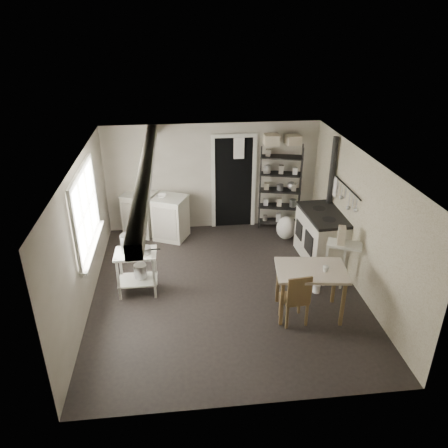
{
  "coord_description": "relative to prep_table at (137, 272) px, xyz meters",
  "views": [
    {
      "loc": [
        -0.73,
        -6.26,
        4.3
      ],
      "look_at": [
        0.0,
        0.3,
        1.1
      ],
      "focal_mm": 35.0,
      "sensor_mm": 36.0,
      "label": 1
    }
  ],
  "objects": [
    {
      "name": "doorway",
      "position": [
        1.94,
        2.4,
        0.6
      ],
      "size": [
        0.96,
        0.1,
        2.08
      ],
      "primitive_type": null,
      "color": "silver",
      "rests_on": "ground"
    },
    {
      "name": "shelf_jar",
      "position": [
        2.59,
        2.29,
        0.96
      ],
      "size": [
        0.09,
        0.09,
        0.18
      ],
      "primitive_type": "imported",
      "rotation": [
        0.0,
        0.0,
        -0.07
      ],
      "color": "white",
      "rests_on": "shelf_rack"
    },
    {
      "name": "bucket",
      "position": [
        0.05,
        0.05,
        -0.02
      ],
      "size": [
        0.27,
        0.27,
        0.23
      ],
      "primitive_type": "cylinder",
      "rotation": [
        0.0,
        0.0,
        0.31
      ],
      "color": "silver",
      "rests_on": "prep_table"
    },
    {
      "name": "stove",
      "position": [
        3.41,
        0.73,
        0.04
      ],
      "size": [
        0.76,
        1.28,
        0.97
      ],
      "primitive_type": null,
      "rotation": [
        0.0,
        0.0,
        0.06
      ],
      "color": "beige",
      "rests_on": "ground"
    },
    {
      "name": "counter_cup",
      "position": [
        -0.12,
        2.06,
        0.57
      ],
      "size": [
        0.13,
        0.13,
        0.1
      ],
      "primitive_type": "imported",
      "rotation": [
        0.0,
        0.0,
        -0.05
      ],
      "color": "white",
      "rests_on": "base_cabinets"
    },
    {
      "name": "work_table",
      "position": [
        2.7,
        -0.88,
        -0.02
      ],
      "size": [
        1.14,
        0.87,
        0.8
      ],
      "primitive_type": null,
      "rotation": [
        0.0,
        0.0,
        -0.13
      ],
      "color": "beige",
      "rests_on": "ground"
    },
    {
      "name": "side_ledge",
      "position": [
        3.44,
        -0.27,
        0.03
      ],
      "size": [
        0.65,
        0.51,
        0.88
      ],
      "primitive_type": null,
      "rotation": [
        0.0,
        0.0,
        -0.43
      ],
      "color": "silver",
      "rests_on": "ground"
    },
    {
      "name": "wall_left",
      "position": [
        -0.76,
        -0.07,
        0.75
      ],
      "size": [
        0.02,
        5.0,
        2.3
      ],
      "primitive_type": "cube",
      "color": "#AAA391",
      "rests_on": "ground"
    },
    {
      "name": "ceiling_beam",
      "position": [
        0.29,
        -0.07,
        1.8
      ],
      "size": [
        0.18,
        5.0,
        0.18
      ],
      "primitive_type": null,
      "color": "silver",
      "rests_on": "ceiling"
    },
    {
      "name": "chair",
      "position": [
        2.41,
        -1.04,
        0.08
      ],
      "size": [
        0.4,
        0.42,
        0.89
      ],
      "primitive_type": null,
      "rotation": [
        0.0,
        0.0,
        0.1
      ],
      "color": "brown",
      "rests_on": "ground"
    },
    {
      "name": "stovepipe",
      "position": [
        3.65,
        1.2,
        1.19
      ],
      "size": [
        0.14,
        0.14,
        1.45
      ],
      "primitive_type": null,
      "rotation": [
        0.0,
        0.0,
        0.33
      ],
      "color": "black",
      "rests_on": "stove"
    },
    {
      "name": "wall_back",
      "position": [
        1.49,
        2.43,
        0.75
      ],
      "size": [
        4.5,
        0.02,
        2.3
      ],
      "primitive_type": "cube",
      "color": "#AAA391",
      "rests_on": "ground"
    },
    {
      "name": "oats_box",
      "position": [
        3.37,
        -0.25,
        0.61
      ],
      "size": [
        0.17,
        0.22,
        0.29
      ],
      "primitive_type": "cube",
      "rotation": [
        0.0,
        0.0,
        -0.31
      ],
      "color": "beige",
      "rests_on": "side_ledge"
    },
    {
      "name": "table_cup",
      "position": [
        2.89,
        -0.96,
        0.4
      ],
      "size": [
        0.12,
        0.12,
        0.09
      ],
      "primitive_type": "imported",
      "rotation": [
        0.0,
        0.0,
        -0.38
      ],
      "color": "white",
      "rests_on": "work_table"
    },
    {
      "name": "window",
      "position": [
        -0.73,
        0.13,
        1.1
      ],
      "size": [
        0.12,
        1.76,
        1.28
      ],
      "primitive_type": null,
      "color": "silver",
      "rests_on": "wall_left"
    },
    {
      "name": "utensil_rail",
      "position": [
        3.68,
        0.53,
        1.15
      ],
      "size": [
        0.06,
        1.2,
        0.44
      ],
      "primitive_type": null,
      "color": "silver",
      "rests_on": "wall_right"
    },
    {
      "name": "flour_sack",
      "position": [
        2.96,
        1.64,
        -0.16
      ],
      "size": [
        0.52,
        0.48,
        0.5
      ],
      "primitive_type": "ellipsoid",
      "rotation": [
        0.0,
        0.0,
        -0.36
      ],
      "color": "silver",
      "rests_on": "ground"
    },
    {
      "name": "prep_table",
      "position": [
        0.0,
        0.0,
        0.0
      ],
      "size": [
        0.68,
        0.49,
        0.77
      ],
      "primitive_type": null,
      "rotation": [
        0.0,
        0.0,
        -0.01
      ],
      "color": "silver",
      "rests_on": "ground"
    },
    {
      "name": "floor",
      "position": [
        1.49,
        -0.07,
        -0.4
      ],
      "size": [
        5.0,
        5.0,
        0.0
      ],
      "primitive_type": "plane",
      "color": "black",
      "rests_on": "ground"
    },
    {
      "name": "saucepan",
      "position": [
        0.17,
        -0.07,
        0.45
      ],
      "size": [
        0.22,
        0.22,
        0.1
      ],
      "primitive_type": "cylinder",
      "rotation": [
        0.0,
        0.0,
        -0.25
      ],
      "color": "silver",
      "rests_on": "prep_table"
    },
    {
      "name": "wall_right",
      "position": [
        3.74,
        -0.07,
        0.75
      ],
      "size": [
        0.02,
        5.0,
        2.3
      ],
      "primitive_type": "cube",
      "color": "#AAA391",
      "rests_on": "ground"
    },
    {
      "name": "shelf_rack",
      "position": [
        2.92,
        2.23,
        0.55
      ],
      "size": [
        0.94,
        0.55,
        1.86
      ],
      "primitive_type": null,
      "rotation": [
        0.0,
        0.0,
        -0.25
      ],
      "color": "black",
      "rests_on": "ground"
    },
    {
      "name": "base_cabinets",
      "position": [
        0.25,
        2.11,
        0.06
      ],
      "size": [
        1.51,
        1.12,
        0.91
      ],
      "primitive_type": null,
      "rotation": [
        0.0,
        0.0,
        -0.43
      ],
      "color": "beige",
      "rests_on": "ground"
    },
    {
      "name": "wallpaper_panel",
      "position": [
        3.73,
        -0.07,
        0.75
      ],
      "size": [
        0.01,
        5.0,
        2.3
      ],
      "primitive_type": null,
      "color": "beige",
      "rests_on": "wall_right"
    },
    {
      "name": "ceiling",
      "position": [
        1.49,
        -0.07,
        1.9
      ],
      "size": [
        5.0,
        5.0,
        0.0
      ],
      "primitive_type": "plane",
      "rotation": [
        3.14,
        0.0,
        0.0
      ],
      "color": "silver",
      "rests_on": "wall_back"
    },
    {
      "name": "mixing_bowl",
      "position": [
        0.4,
        2.0,
        0.55
      ],
      "size": [
        0.27,
        0.27,
        0.07
      ],
      "primitive_type": "imported",
      "rotation": [
        0.0,
        0.0,
        0.01
      ],
      "color": "white",
      "rests_on": "base_cabinets"
    },
    {
      "name": "storage_box_b",
      "position": [
        3.14,
        2.26,
        1.59
      ],
      "size": [
        0.32,
        0.31,
        0.19
      ],
      "primitive_type": "cube",
      "rotation": [
        0.0,
        0.0,
        0.14
      ],
      "color": "beige",
      "rests_on": "shelf_rack"
    },
    {
      "name": "floor_crock",
      "position": [
        3.01,
        -0.34,
        -0.33
      ],
      "size": [
        0.17,
        0.17,
        0.16
      ],
      "primitive_type": "cylinder",
      "rotation": [
        0.0,
        0.0,
        0.35
      ],
      "color": "white",
      "rests_on": "ground"
    },
    {
      "name": "stockpot",
      "position": [
        -0.08,
        0.03,
        0.54
      ],
      "size": [
        0.3,
        0.3,
        0.29
      ],
      "primitive_type": "cylinder",
      "rotation": [
        0.0,
        0.0,
        -0.11
      ],
      "color": "silver",
      "rests_on": "prep_table"
    },
    {
      "name": "storage_box_a",
      "position": [
        2.69,
        2.28,
        1.61
      ],
      "size": [
        0.32,
        0.28,
        0.21
      ],
      "primitive_type": "cube",
      "rotation": [
        0.0,
        0.0,
        -0.05
      ],
      "color": "beige",
      "rests_on": "shelf_rack"
    },
    {
      "name": "wall_front",
      "position": [
        1.49,
        -2.57,
        0.75
      ],
      "size": [
        4.5,
        0.02,
        2.3
      ],
      "primitive_type": "cube",
      "color": "#AAA391",
      "rests_on": "ground"
    }
  ]
}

